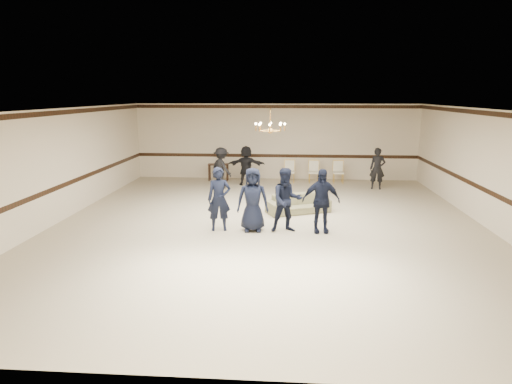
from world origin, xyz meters
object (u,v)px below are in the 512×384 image
adult_left (221,168)px  boy_b (253,200)px  chandelier (270,119)px  adult_mid (246,165)px  banquet_chair_mid (314,172)px  boy_c (287,200)px  banquet_chair_left (290,172)px  banquet_chair_right (338,172)px  console_table (218,172)px  boy_d (321,201)px  boy_a (219,199)px  settee (298,204)px  adult_right (377,169)px

adult_left → boy_b: bearing=149.9°
chandelier → adult_mid: (-1.14, 4.52, -2.08)m
chandelier → banquet_chair_mid: (1.60, 5.16, -2.42)m
boy_c → banquet_chair_mid: size_ratio=1.88×
boy_b → banquet_chair_left: bearing=76.7°
boy_c → banquet_chair_left: bearing=77.7°
banquet_chair_right → console_table: size_ratio=1.06×
adult_mid → banquet_chair_mid: adult_mid is taller
boy_b → boy_c: (0.90, 0.00, 0.00)m
banquet_chair_right → console_table: (-5.00, 0.20, -0.09)m
boy_c → banquet_chair_left: boy_c is taller
boy_d → banquet_chair_left: 6.81m
boy_a → banquet_chair_right: boy_a is taller
settee → adult_left: (-2.90, 3.44, 0.51)m
adult_right → adult_left: bearing=-167.2°
console_table → settee: bearing=-62.4°
adult_mid → banquet_chair_mid: (2.74, 0.63, -0.34)m
boy_a → boy_b: bearing=-10.8°
chandelier → boy_b: chandelier is taller
adult_left → boy_d: bearing=165.5°
boy_a → boy_b: (0.90, 0.00, 0.00)m
console_table → boy_c: bearing=-73.0°
banquet_chair_left → banquet_chair_mid: (1.00, 0.00, 0.00)m
chandelier → banquet_chair_right: size_ratio=1.03×
adult_mid → banquet_chair_mid: 2.83m
boy_c → settee: size_ratio=0.88×
boy_b → adult_left: bearing=102.0°
boy_b → boy_d: same height
boy_a → banquet_chair_left: boy_a is taller
adult_mid → console_table: size_ratio=1.85×
boy_c → console_table: (-2.91, 6.95, -0.49)m
boy_a → boy_d: bearing=-10.8°
boy_a → banquet_chair_right: 7.80m
settee → adult_left: size_ratio=1.22×
boy_d → banquet_chair_mid: bearing=82.3°
banquet_chair_mid → adult_mid: bearing=-165.6°
banquet_chair_right → adult_right: bearing=-38.2°
chandelier → adult_left: bearing=118.0°
boy_b → console_table: bearing=101.2°
banquet_chair_right → banquet_chair_mid: bearing=179.0°
adult_left → adult_right: 6.01m
boy_b → banquet_chair_mid: (1.99, 6.75, -0.40)m
chandelier → adult_mid: bearing=104.1°
adult_left → console_table: 1.64m
adult_right → banquet_chair_mid: adult_right is taller
banquet_chair_left → adult_mid: bearing=-156.0°
boy_b → adult_mid: boy_b is taller
boy_a → boy_b: size_ratio=1.00×
boy_b → adult_right: bearing=47.8°
boy_b → adult_mid: size_ratio=1.08×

